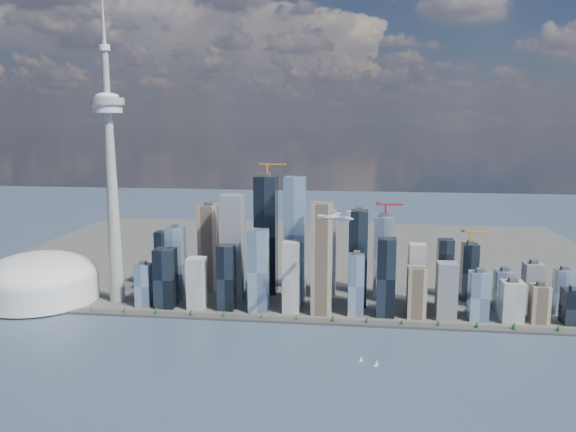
# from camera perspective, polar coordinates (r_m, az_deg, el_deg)

# --- Properties ---
(ground) EXTENTS (4000.00, 4000.00, 0.00)m
(ground) POSITION_cam_1_polar(r_m,az_deg,el_deg) (704.27, -4.02, -17.60)
(ground) COLOR #303E55
(ground) RESTS_ON ground
(seawall) EXTENTS (1100.00, 22.00, 4.00)m
(seawall) POSITION_cam_1_polar(r_m,az_deg,el_deg) (929.71, -1.02, -10.51)
(seawall) COLOR #383838
(seawall) RESTS_ON ground
(land) EXTENTS (1400.00, 900.00, 3.00)m
(land) POSITION_cam_1_polar(r_m,az_deg,el_deg) (1358.32, 1.66, -4.04)
(land) COLOR #4C4C47
(land) RESTS_ON ground
(shoreline_trees) EXTENTS (960.53, 7.20, 8.80)m
(shoreline_trees) POSITION_cam_1_polar(r_m,az_deg,el_deg) (927.40, -1.02, -10.12)
(shoreline_trees) COLOR #3F2D1E
(shoreline_trees) RESTS_ON seawall
(skyscraper_cluster) EXTENTS (736.00, 142.00, 245.74)m
(skyscraper_cluster) POSITION_cam_1_polar(r_m,az_deg,el_deg) (984.36, 3.14, -4.87)
(skyscraper_cluster) COLOR black
(skyscraper_cluster) RESTS_ON land
(needle_tower) EXTENTS (56.00, 56.00, 550.50)m
(needle_tower) POSITION_cam_1_polar(r_m,az_deg,el_deg) (1020.39, -17.53, 4.33)
(needle_tower) COLOR #969792
(needle_tower) RESTS_ON land
(dome_stadium) EXTENTS (200.00, 200.00, 86.00)m
(dome_stadium) POSITION_cam_1_polar(r_m,az_deg,el_deg) (1110.52, -23.86, -5.97)
(dome_stadium) COLOR white
(dome_stadium) RESTS_ON land
(airplane) EXTENTS (58.53, 52.37, 14.70)m
(airplane) POSITION_cam_1_polar(r_m,az_deg,el_deg) (829.30, 4.74, -0.11)
(airplane) COLOR silver
(airplane) RESTS_ON ground
(sailboat_west) EXTENTS (5.76, 3.52, 8.23)m
(sailboat_west) POSITION_cam_1_polar(r_m,az_deg,el_deg) (790.40, 7.41, -14.29)
(sailboat_west) COLOR silver
(sailboat_west) RESTS_ON ground
(sailboat_east) EXTENTS (6.97, 3.19, 9.65)m
(sailboat_east) POSITION_cam_1_polar(r_m,az_deg,el_deg) (780.40, 8.95, -14.61)
(sailboat_east) COLOR silver
(sailboat_east) RESTS_ON ground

